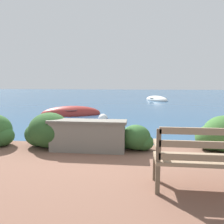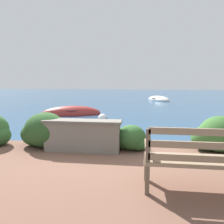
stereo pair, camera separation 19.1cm
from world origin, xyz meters
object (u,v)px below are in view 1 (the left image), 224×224
at_px(park_bench, 205,157).
at_px(rowboat_nearest, 71,114).
at_px(rowboat_mid, 157,100).
at_px(mooring_buoy, 103,119).

xyz_separation_m(park_bench, rowboat_nearest, (-4.25, 7.81, -0.63)).
xyz_separation_m(rowboat_mid, mooring_buoy, (-3.32, -10.55, 0.01)).
bearing_deg(rowboat_mid, rowboat_nearest, -58.73).
height_order(rowboat_nearest, rowboat_mid, rowboat_nearest).
distance_m(park_bench, mooring_buoy, 6.96).
height_order(rowboat_mid, mooring_buoy, rowboat_mid).
xyz_separation_m(park_bench, mooring_buoy, (-2.40, 6.50, -0.63)).
relative_size(rowboat_nearest, rowboat_mid, 1.05).
height_order(park_bench, mooring_buoy, park_bench).
bearing_deg(mooring_buoy, park_bench, -69.77).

